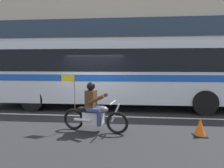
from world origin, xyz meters
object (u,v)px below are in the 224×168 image
Objects in this scene: transit_bus at (122,69)px; traffic_cone at (200,127)px; fire_hydrant at (156,89)px; motorcycle_with_rider at (94,111)px.

transit_bus is 23.34× the size of traffic_cone.
fire_hydrant is 6.75m from traffic_cone.
transit_bus reaches higher than fire_hydrant.
motorcycle_with_rider is 3.95× the size of traffic_cone.
fire_hydrant is at bearing 56.20° from transit_bus.
traffic_cone is at bearing -86.36° from fire_hydrant.
transit_bus is 17.12× the size of fire_hydrant.
traffic_cone is (2.49, -3.65, -1.63)m from transit_bus.
motorcycle_with_rider reaches higher than traffic_cone.
motorcycle_with_rider is at bearing -100.98° from transit_bus.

